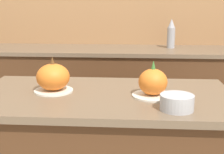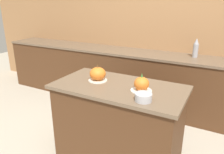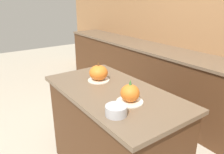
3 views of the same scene
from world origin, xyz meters
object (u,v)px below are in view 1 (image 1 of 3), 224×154
at_px(pumpkin_cake_left, 53,78).
at_px(mixing_bowl, 177,102).
at_px(pumpkin_cake_right, 153,83).
at_px(bottle_tall, 171,34).

distance_m(pumpkin_cake_left, mixing_bowl, 0.65).
bearing_deg(pumpkin_cake_right, pumpkin_cake_left, 174.51).
relative_size(pumpkin_cake_left, pumpkin_cake_right, 1.00).
relative_size(pumpkin_cake_right, mixing_bowl, 1.38).
xyz_separation_m(pumpkin_cake_right, bottle_tall, (0.25, 1.51, 0.09)).
bearing_deg(pumpkin_cake_right, mixing_bowl, -64.45).
bearing_deg(pumpkin_cake_left, bottle_tall, 62.31).
height_order(pumpkin_cake_right, bottle_tall, bottle_tall).
height_order(pumpkin_cake_left, pumpkin_cake_right, pumpkin_cake_left).
relative_size(pumpkin_cake_left, mixing_bowl, 1.38).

